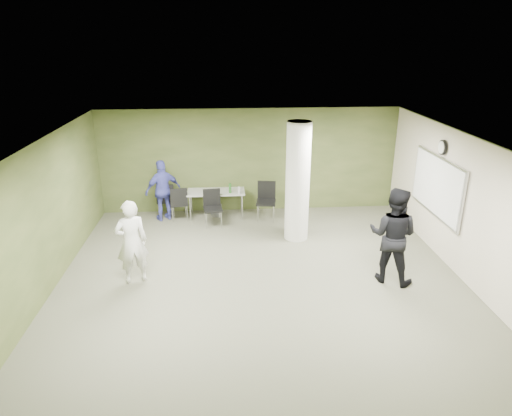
{
  "coord_description": "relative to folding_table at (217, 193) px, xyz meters",
  "views": [
    {
      "loc": [
        -0.66,
        -7.94,
        4.54
      ],
      "look_at": [
        -0.03,
        1.0,
        1.16
      ],
      "focal_mm": 32.0,
      "sensor_mm": 36.0,
      "label": 1
    }
  ],
  "objects": [
    {
      "name": "floor",
      "position": [
        0.9,
        -3.5,
        -0.67
      ],
      "size": [
        8.0,
        8.0,
        0.0
      ],
      "primitive_type": "plane",
      "color": "#585845",
      "rests_on": "ground"
    },
    {
      "name": "ceiling",
      "position": [
        0.9,
        -3.5,
        2.13
      ],
      "size": [
        8.0,
        8.0,
        0.0
      ],
      "primitive_type": "plane",
      "rotation": [
        3.14,
        0.0,
        0.0
      ],
      "color": "white",
      "rests_on": "wall_back"
    },
    {
      "name": "wall_back",
      "position": [
        0.9,
        0.5,
        0.73
      ],
      "size": [
        8.0,
        2.8,
        0.02
      ],
      "primitive_type": "cube",
      "rotation": [
        1.57,
        0.0,
        0.0
      ],
      "color": "#3D4D24",
      "rests_on": "floor"
    },
    {
      "name": "wall_left",
      "position": [
        -3.1,
        -3.5,
        0.73
      ],
      "size": [
        0.02,
        8.0,
        2.8
      ],
      "primitive_type": "cube",
      "color": "#3D4D24",
      "rests_on": "floor"
    },
    {
      "name": "wall_right_cream",
      "position": [
        4.9,
        -3.5,
        0.73
      ],
      "size": [
        0.02,
        8.0,
        2.8
      ],
      "primitive_type": "cube",
      "color": "beige",
      "rests_on": "floor"
    },
    {
      "name": "column",
      "position": [
        1.9,
        -1.5,
        0.73
      ],
      "size": [
        0.56,
        0.56,
        2.8
      ],
      "primitive_type": "cylinder",
      "color": "silver",
      "rests_on": "floor"
    },
    {
      "name": "whiteboard",
      "position": [
        4.82,
        -2.3,
        0.83
      ],
      "size": [
        0.05,
        2.3,
        1.3
      ],
      "color": "silver",
      "rests_on": "wall_right_cream"
    },
    {
      "name": "wall_clock",
      "position": [
        4.82,
        -2.3,
        1.68
      ],
      "size": [
        0.06,
        0.32,
        0.32
      ],
      "color": "black",
      "rests_on": "wall_right_cream"
    },
    {
      "name": "folding_table",
      "position": [
        0.0,
        0.0,
        0.0
      ],
      "size": [
        1.51,
        0.66,
        0.97
      ],
      "rotation": [
        0.0,
        0.0,
        0.0
      ],
      "color": "#9B9A95",
      "rests_on": "floor"
    },
    {
      "name": "wastebasket",
      "position": [
        -0.03,
        0.06,
        -0.5
      ],
      "size": [
        0.29,
        0.29,
        0.33
      ],
      "primitive_type": "cylinder",
      "color": "#4C4C4C",
      "rests_on": "floor"
    },
    {
      "name": "chair_back_left",
      "position": [
        -1.36,
        0.06,
        -0.12
      ],
      "size": [
        0.53,
        0.53,
        0.94
      ],
      "rotation": [
        0.0,
        0.0,
        3.27
      ],
      "color": "black",
      "rests_on": "floor"
    },
    {
      "name": "chair_back_right",
      "position": [
        -0.99,
        -0.2,
        -0.13
      ],
      "size": [
        0.54,
        0.54,
        0.92
      ],
      "rotation": [
        0.0,
        0.0,
        3.34
      ],
      "color": "black",
      "rests_on": "floor"
    },
    {
      "name": "chair_table_left",
      "position": [
        -0.11,
        -0.53,
        -0.13
      ],
      "size": [
        0.51,
        0.51,
        0.92
      ],
      "rotation": [
        0.0,
        0.0,
        0.12
      ],
      "color": "black",
      "rests_on": "floor"
    },
    {
      "name": "chair_table_right",
      "position": [
        1.29,
        -0.22,
        -0.08
      ],
      "size": [
        0.56,
        0.56,
        1.0
      ],
      "rotation": [
        0.0,
        0.0,
        -0.14
      ],
      "color": "black",
      "rests_on": "floor"
    },
    {
      "name": "woman_white",
      "position": [
        -1.59,
        -3.34,
        0.18
      ],
      "size": [
        0.72,
        0.59,
        1.69
      ],
      "primitive_type": "imported",
      "rotation": [
        0.0,
        0.0,
        3.5
      ],
      "color": "silver",
      "rests_on": "floor"
    },
    {
      "name": "man_black",
      "position": [
        3.42,
        -3.64,
        0.29
      ],
      "size": [
        1.18,
        1.11,
        1.92
      ],
      "primitive_type": "imported",
      "rotation": [
        0.0,
        0.0,
        2.58
      ],
      "color": "black",
      "rests_on": "floor"
    },
    {
      "name": "man_blue",
      "position": [
        -1.38,
        -0.1,
        0.14
      ],
      "size": [
        1.02,
        0.78,
        1.61
      ],
      "primitive_type": "imported",
      "rotation": [
        0.0,
        0.0,
        3.62
      ],
      "color": "#464AAF",
      "rests_on": "floor"
    }
  ]
}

